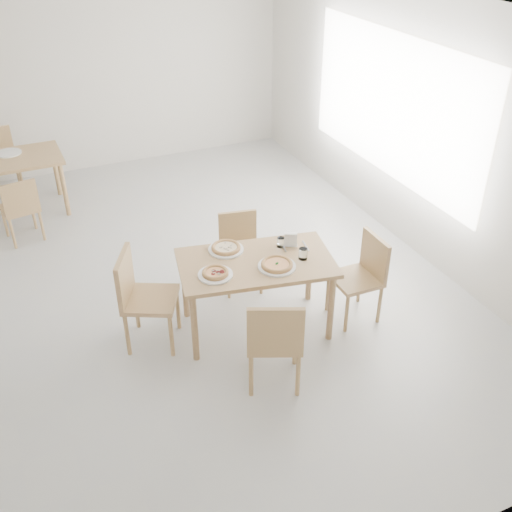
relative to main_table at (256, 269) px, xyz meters
name	(u,v)px	position (x,y,z in m)	size (l,w,h in m)	color
room	(391,106)	(2.24, 1.29, 0.84)	(7.28, 7.00, 7.00)	#BBBBB7
main_table	(256,269)	(0.00, 0.00, 0.00)	(1.52, 1.03, 0.75)	tan
chair_south	(275,338)	(-0.19, -0.80, -0.13)	(0.59, 0.59, 0.91)	tan
chair_north	(240,245)	(0.15, 0.76, -0.19)	(0.46, 0.46, 0.80)	tan
chair_west	(140,293)	(-1.03, 0.23, -0.12)	(0.62, 0.62, 0.93)	tan
chair_east	(363,272)	(1.02, -0.23, -0.16)	(0.43, 0.43, 0.86)	tan
plate_margherita	(277,266)	(0.13, -0.17, 0.10)	(0.34, 0.34, 0.02)	white
plate_mushroom	(226,250)	(-0.18, 0.28, 0.10)	(0.33, 0.33, 0.02)	white
plate_pepperoni	(215,275)	(-0.42, -0.07, 0.10)	(0.30, 0.30, 0.02)	white
pizza_margherita	(277,264)	(0.13, -0.17, 0.12)	(0.34, 0.34, 0.03)	#E8B76D
pizza_mushroom	(226,247)	(-0.18, 0.28, 0.12)	(0.28, 0.28, 0.03)	#E8B76D
pizza_pepperoni	(215,273)	(-0.42, -0.07, 0.12)	(0.27, 0.27, 0.03)	#E8B76D
tumbler_a	(281,242)	(0.31, 0.14, 0.14)	(0.07, 0.07, 0.09)	white
tumbler_b	(303,254)	(0.41, -0.13, 0.14)	(0.08, 0.08, 0.11)	white
napkin_holder	(291,240)	(0.40, 0.10, 0.16)	(0.14, 0.11, 0.14)	silver
fork_a	(306,246)	(0.53, 0.05, 0.09)	(0.02, 0.19, 0.01)	silver
fork_b	(284,247)	(0.33, 0.11, 0.09)	(0.01, 0.17, 0.01)	silver
second_table	(4,166)	(-1.92, 3.39, 0.00)	(1.41, 0.83, 0.75)	tan
chair_back_s	(20,206)	(-1.84, 2.60, -0.19)	(0.46, 0.46, 0.80)	tan
chair_back_n	(0,156)	(-1.95, 4.18, -0.16)	(0.46, 0.46, 0.87)	tan
plate_empty	(9,153)	(-1.83, 3.55, 0.10)	(0.31, 0.31, 0.02)	white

